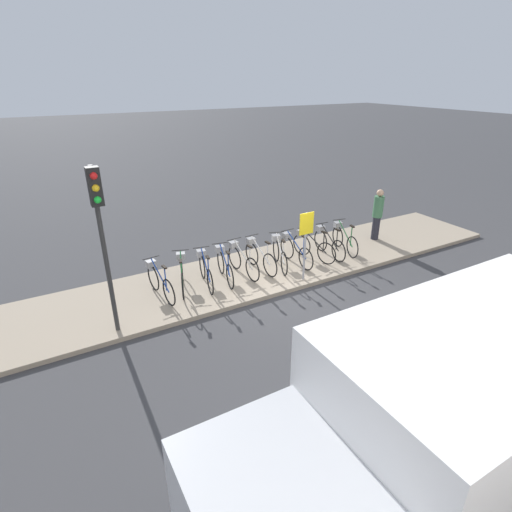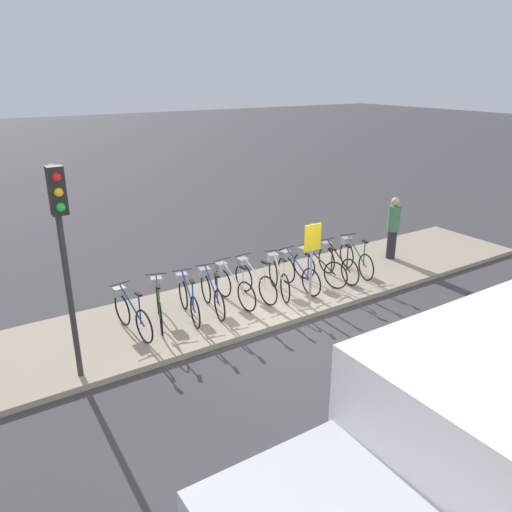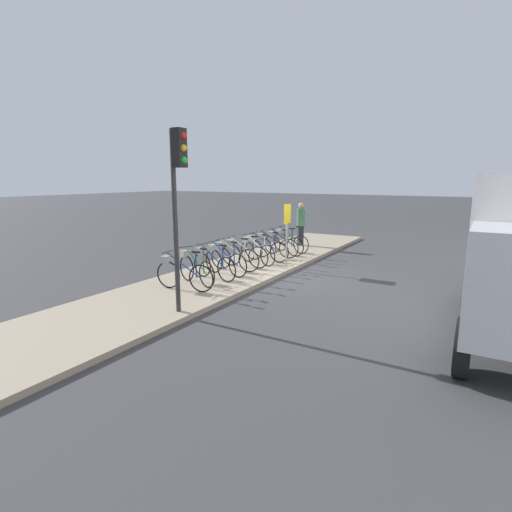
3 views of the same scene
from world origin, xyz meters
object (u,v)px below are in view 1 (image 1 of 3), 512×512
Objects in this scene: parked_bicycle_6 at (279,253)px; traffic_light at (100,220)px; parked_bicycle_3 at (224,265)px; parked_bicycle_10 at (344,238)px; parked_bicycle_0 at (159,280)px; parked_bicycle_5 at (259,255)px; truck at (440,433)px; parked_bicycle_1 at (182,273)px; sign_post at (306,235)px; parked_bicycle_7 at (295,249)px; parked_bicycle_8 at (312,245)px; parked_bicycle_9 at (328,242)px; parked_bicycle_4 at (242,259)px; pedestrian at (378,213)px; parked_bicycle_2 at (205,269)px.

parked_bicycle_6 is 5.57m from traffic_light.
parked_bicycle_3 is 1.01× the size of parked_bicycle_10.
parked_bicycle_0 is 1.00× the size of parked_bicycle_5.
parked_bicycle_3 is at bearing 20.02° from traffic_light.
parked_bicycle_10 is 7.86m from traffic_light.
parked_bicycle_5 is 0.31× the size of truck.
parked_bicycle_6 is at bearing -12.03° from parked_bicycle_5.
parked_bicycle_1 is 3.50m from sign_post.
parked_bicycle_6 is 0.81× the size of sign_post.
parked_bicycle_0 and parked_bicycle_3 have the same top height.
parked_bicycle_0 and parked_bicycle_10 have the same top height.
truck is 1.45× the size of traffic_light.
parked_bicycle_10 is 0.30× the size of truck.
parked_bicycle_7 is 0.45× the size of traffic_light.
traffic_light reaches higher than parked_bicycle_5.
parked_bicycle_8 is 1.29m from parked_bicycle_10.
parked_bicycle_10 is at bearing 1.38° from parked_bicycle_9.
parked_bicycle_7 is (1.17, -0.15, 0.00)m from parked_bicycle_5.
parked_bicycle_5 is at bearing 175.23° from parked_bicycle_8.
truck is at bearing -68.07° from traffic_light.
parked_bicycle_0 is 2.46m from parked_bicycle_4.
truck reaches higher than parked_bicycle_1.
parked_bicycle_1 is at bearing 159.12° from sign_post.
parked_bicycle_4 is at bearing 173.80° from parked_bicycle_6.
parked_bicycle_10 is (2.47, -0.03, 0.00)m from parked_bicycle_6.
parked_bicycle_9 is 1.02× the size of parked_bicycle_10.
parked_bicycle_7 is 0.94× the size of pedestrian.
traffic_light is 5.30m from sign_post.
parked_bicycle_2 and parked_bicycle_5 have the same top height.
parked_bicycle_9 and parked_bicycle_10 have the same top height.
parked_bicycle_1 is 1.80m from parked_bicycle_4.
parked_bicycle_6 is 1.41m from sign_post.
parked_bicycle_3 is 4.06m from traffic_light.
sign_post is (1.94, -1.11, 0.91)m from parked_bicycle_3.
parked_bicycle_2 and parked_bicycle_9 have the same top height.
parked_bicycle_5 is at bearing 1.89° from parked_bicycle_0.
parked_bicycle_8 is at bearing 10.06° from traffic_light.
parked_bicycle_8 is 0.91× the size of pedestrian.
parked_bicycle_8 is at bearing -1.29° from parked_bicycle_3.
parked_bicycle_9 is at bearing -4.16° from parked_bicycle_5.
parked_bicycle_5 is at bearing 122.80° from sign_post.
parked_bicycle_5 and parked_bicycle_6 have the same top height.
parked_bicycle_5 is at bearing 175.84° from parked_bicycle_9.
parked_bicycle_2 is 1.18m from parked_bicycle_4.
parked_bicycle_0 is 1.01× the size of parked_bicycle_10.
parked_bicycle_3 is 3.60m from parked_bicycle_9.
sign_post is (3.81, -1.10, 0.91)m from parked_bicycle_0.
pedestrian is (2.33, 0.26, 0.50)m from parked_bicycle_9.
parked_bicycle_6 is (3.01, -0.14, 0.00)m from parked_bicycle_1.
parked_bicycle_1 is at bearing 175.76° from parked_bicycle_3.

